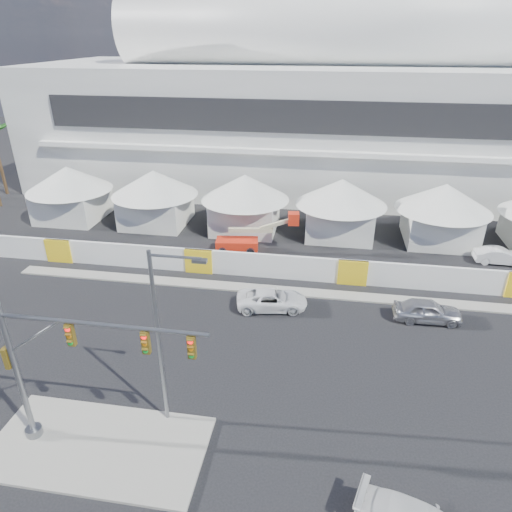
% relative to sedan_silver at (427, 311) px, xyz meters
% --- Properties ---
extents(ground, '(160.00, 160.00, 0.00)m').
position_rel_sedan_silver_xyz_m(ground, '(-10.79, -10.28, -0.75)').
color(ground, black).
rests_on(ground, ground).
extents(median_island, '(10.00, 5.00, 0.15)m').
position_rel_sedan_silver_xyz_m(median_island, '(-16.79, -13.28, -0.68)').
color(median_island, gray).
rests_on(median_island, ground).
extents(stadium, '(80.00, 24.80, 21.98)m').
position_rel_sedan_silver_xyz_m(stadium, '(-2.08, 31.22, 8.70)').
color(stadium, silver).
rests_on(stadium, ground).
extents(tent_row, '(53.40, 8.40, 5.40)m').
position_rel_sedan_silver_xyz_m(tent_row, '(-10.29, 13.72, 2.40)').
color(tent_row, silver).
rests_on(tent_row, ground).
extents(hoarding_fence, '(70.00, 0.25, 2.00)m').
position_rel_sedan_silver_xyz_m(hoarding_fence, '(-4.79, 4.22, 0.25)').
color(hoarding_fence, white).
rests_on(hoarding_fence, ground).
extents(sedan_silver, '(1.91, 4.46, 1.50)m').
position_rel_sedan_silver_xyz_m(sedan_silver, '(0.00, 0.00, 0.00)').
color(sedan_silver, '#ABACB0').
rests_on(sedan_silver, ground).
extents(pickup_curb, '(3.02, 5.18, 1.35)m').
position_rel_sedan_silver_xyz_m(pickup_curb, '(-10.38, -0.14, -0.07)').
color(pickup_curb, white).
rests_on(pickup_curb, ground).
extents(lot_car_a, '(1.46, 4.03, 1.32)m').
position_rel_sedan_silver_xyz_m(lot_car_a, '(7.37, 9.69, -0.09)').
color(lot_car_a, white).
rests_on(lot_car_a, ground).
extents(traffic_mast, '(9.24, 0.75, 7.72)m').
position_rel_sedan_silver_xyz_m(traffic_mast, '(-18.18, -13.14, 3.63)').
color(traffic_mast, slate).
rests_on(traffic_mast, median_island).
extents(streetlight_median, '(2.54, 0.25, 9.16)m').
position_rel_sedan_silver_xyz_m(streetlight_median, '(-13.94, -11.08, 4.66)').
color(streetlight_median, slate).
rests_on(streetlight_median, median_island).
extents(boom_lift, '(7.26, 2.06, 3.64)m').
position_rel_sedan_silver_xyz_m(boom_lift, '(-13.89, 8.51, 0.23)').
color(boom_lift, red).
rests_on(boom_lift, ground).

